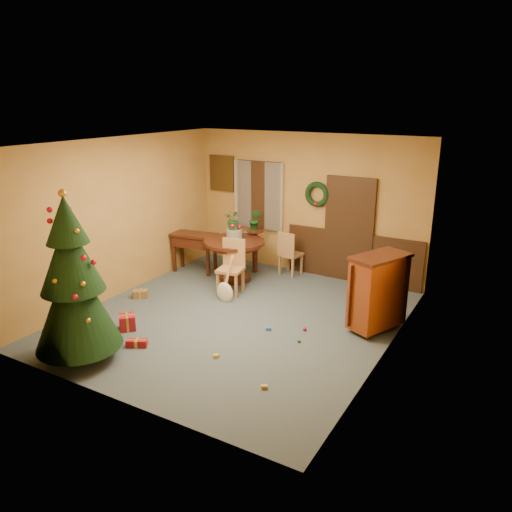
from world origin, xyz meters
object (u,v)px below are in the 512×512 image
Objects in this scene: dining_table at (234,252)px; writing_desk at (194,243)px; chair_near at (232,265)px; christmas_tree at (73,283)px; sideboard at (378,290)px.

dining_table is 1.02m from writing_desk.
dining_table is at bearing 118.21° from chair_near.
chair_near is 0.42× the size of christmas_tree.
sideboard reaches higher than chair_near.
dining_table reaches higher than writing_desk.
writing_desk is (-0.84, 3.84, -0.53)m from christmas_tree.
chair_near is 1.04× the size of writing_desk.
dining_table is 0.98× the size of sideboard.
writing_desk is at bearing 168.99° from sideboard.
sideboard is at bearing 42.19° from christmas_tree.
sideboard is (3.16, -0.79, 0.08)m from dining_table.
writing_desk is 4.26m from sideboard.
christmas_tree reaches higher than dining_table.
sideboard reaches higher than dining_table.
christmas_tree is at bearing -92.59° from dining_table.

